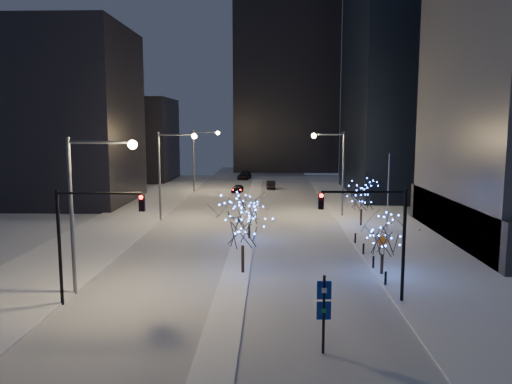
{
  "coord_description": "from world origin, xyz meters",
  "views": [
    {
      "loc": [
        2.48,
        -28.46,
        10.7
      ],
      "look_at": [
        1.23,
        14.35,
        5.0
      ],
      "focal_mm": 35.0,
      "sensor_mm": 36.0,
      "label": 1
    }
  ],
  "objects_px": {
    "car_near": "(238,189)",
    "wayfinding_sign": "(324,306)",
    "street_lamp_w_near": "(87,194)",
    "street_lamp_w_mid": "(169,164)",
    "car_mid": "(271,185)",
    "holiday_tree_plaza_near": "(383,236)",
    "holiday_tree_plaza_far": "(362,196)",
    "traffic_signal_west": "(85,228)",
    "traffic_signal_east": "(378,226)",
    "car_far": "(244,175)",
    "street_lamp_w_far": "(200,152)",
    "holiday_tree_median_near": "(243,222)",
    "construction_sign": "(382,243)",
    "street_lamp_east": "(335,162)",
    "holiday_tree_median_far": "(249,210)"
  },
  "relations": [
    {
      "from": "traffic_signal_west",
      "to": "traffic_signal_east",
      "type": "bearing_deg",
      "value": 3.29
    },
    {
      "from": "traffic_signal_east",
      "to": "holiday_tree_plaza_far",
      "type": "bearing_deg",
      "value": 82.06
    },
    {
      "from": "wayfinding_sign",
      "to": "street_lamp_w_far",
      "type": "bearing_deg",
      "value": 101.94
    },
    {
      "from": "holiday_tree_median_near",
      "to": "car_mid",
      "type": "bearing_deg",
      "value": 87.67
    },
    {
      "from": "car_near",
      "to": "car_mid",
      "type": "height_order",
      "value": "car_mid"
    },
    {
      "from": "street_lamp_w_mid",
      "to": "holiday_tree_plaza_near",
      "type": "height_order",
      "value": "street_lamp_w_mid"
    },
    {
      "from": "street_lamp_w_mid",
      "to": "construction_sign",
      "type": "distance_m",
      "value": 26.16
    },
    {
      "from": "holiday_tree_plaza_far",
      "to": "traffic_signal_east",
      "type": "bearing_deg",
      "value": -97.94
    },
    {
      "from": "car_near",
      "to": "wayfinding_sign",
      "type": "distance_m",
      "value": 57.9
    },
    {
      "from": "car_near",
      "to": "street_lamp_w_far",
      "type": "bearing_deg",
      "value": -176.99
    },
    {
      "from": "street_lamp_w_near",
      "to": "wayfinding_sign",
      "type": "height_order",
      "value": "street_lamp_w_near"
    },
    {
      "from": "street_lamp_w_mid",
      "to": "construction_sign",
      "type": "relative_size",
      "value": 5.99
    },
    {
      "from": "holiday_tree_median_near",
      "to": "construction_sign",
      "type": "bearing_deg",
      "value": 25.07
    },
    {
      "from": "car_mid",
      "to": "car_far",
      "type": "height_order",
      "value": "car_far"
    },
    {
      "from": "street_lamp_w_near",
      "to": "car_near",
      "type": "distance_m",
      "value": 50.07
    },
    {
      "from": "street_lamp_w_near",
      "to": "car_mid",
      "type": "relative_size",
      "value": 2.4
    },
    {
      "from": "car_near",
      "to": "car_mid",
      "type": "xyz_separation_m",
      "value": [
        5.35,
        4.96,
        0.06
      ]
    },
    {
      "from": "traffic_signal_east",
      "to": "holiday_tree_median_near",
      "type": "distance_m",
      "value": 10.16
    },
    {
      "from": "holiday_tree_plaza_far",
      "to": "street_lamp_w_near",
      "type": "bearing_deg",
      "value": -133.63
    },
    {
      "from": "street_lamp_w_near",
      "to": "holiday_tree_plaza_far",
      "type": "xyz_separation_m",
      "value": [
        21.1,
        22.14,
        -3.14
      ]
    },
    {
      "from": "holiday_tree_plaza_far",
      "to": "car_near",
      "type": "bearing_deg",
      "value": 118.86
    },
    {
      "from": "street_lamp_w_near",
      "to": "holiday_tree_plaza_far",
      "type": "relative_size",
      "value": 2.01
    },
    {
      "from": "street_lamp_w_mid",
      "to": "holiday_tree_median_near",
      "type": "relative_size",
      "value": 1.75
    },
    {
      "from": "street_lamp_east",
      "to": "car_far",
      "type": "height_order",
      "value": "street_lamp_east"
    },
    {
      "from": "street_lamp_east",
      "to": "car_mid",
      "type": "height_order",
      "value": "street_lamp_east"
    },
    {
      "from": "street_lamp_w_mid",
      "to": "holiday_tree_median_far",
      "type": "distance_m",
      "value": 13.77
    },
    {
      "from": "car_near",
      "to": "wayfinding_sign",
      "type": "xyz_separation_m",
      "value": [
        7.83,
        -57.34,
        1.71
      ]
    },
    {
      "from": "car_mid",
      "to": "holiday_tree_plaza_near",
      "type": "relative_size",
      "value": 0.95
    },
    {
      "from": "car_far",
      "to": "traffic_signal_east",
      "type": "bearing_deg",
      "value": -71.78
    },
    {
      "from": "construction_sign",
      "to": "car_near",
      "type": "bearing_deg",
      "value": 125.76
    },
    {
      "from": "traffic_signal_east",
      "to": "holiday_tree_plaza_far",
      "type": "xyz_separation_m",
      "value": [
        3.23,
        23.14,
        -1.4
      ]
    },
    {
      "from": "car_near",
      "to": "holiday_tree_median_near",
      "type": "relative_size",
      "value": 0.64
    },
    {
      "from": "holiday_tree_median_far",
      "to": "holiday_tree_plaza_near",
      "type": "height_order",
      "value": "holiday_tree_plaza_near"
    },
    {
      "from": "wayfinding_sign",
      "to": "construction_sign",
      "type": "distance_m",
      "value": 19.05
    },
    {
      "from": "street_lamp_w_far",
      "to": "holiday_tree_median_far",
      "type": "distance_m",
      "value": 35.79
    },
    {
      "from": "holiday_tree_plaza_near",
      "to": "holiday_tree_plaza_far",
      "type": "relative_size",
      "value": 0.88
    },
    {
      "from": "street_lamp_w_near",
      "to": "street_lamp_w_far",
      "type": "relative_size",
      "value": 1.0
    },
    {
      "from": "street_lamp_w_mid",
      "to": "holiday_tree_plaza_near",
      "type": "bearing_deg",
      "value": -46.5
    },
    {
      "from": "holiday_tree_median_near",
      "to": "car_near",
      "type": "bearing_deg",
      "value": 94.25
    },
    {
      "from": "holiday_tree_median_near",
      "to": "street_lamp_east",
      "type": "bearing_deg",
      "value": 67.75
    },
    {
      "from": "holiday_tree_plaza_near",
      "to": "traffic_signal_east",
      "type": "bearing_deg",
      "value": -105.78
    },
    {
      "from": "street_lamp_w_near",
      "to": "street_lamp_east",
      "type": "xyz_separation_m",
      "value": [
        19.02,
        28.0,
        -0.05
      ]
    },
    {
      "from": "street_lamp_w_near",
      "to": "holiday_tree_plaza_far",
      "type": "height_order",
      "value": "street_lamp_w_near"
    },
    {
      "from": "holiday_tree_median_near",
      "to": "holiday_tree_median_far",
      "type": "relative_size",
      "value": 1.26
    },
    {
      "from": "car_near",
      "to": "holiday_tree_median_near",
      "type": "bearing_deg",
      "value": -76.61
    },
    {
      "from": "holiday_tree_plaza_near",
      "to": "construction_sign",
      "type": "distance_m",
      "value": 5.7
    },
    {
      "from": "traffic_signal_west",
      "to": "traffic_signal_east",
      "type": "distance_m",
      "value": 17.41
    },
    {
      "from": "street_lamp_w_near",
      "to": "street_lamp_w_mid",
      "type": "distance_m",
      "value": 25.0
    },
    {
      "from": "street_lamp_w_near",
      "to": "traffic_signal_west",
      "type": "xyz_separation_m",
      "value": [
        0.5,
        -2.0,
        -1.74
      ]
    },
    {
      "from": "car_far",
      "to": "street_lamp_w_far",
      "type": "bearing_deg",
      "value": -98.73
    }
  ]
}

